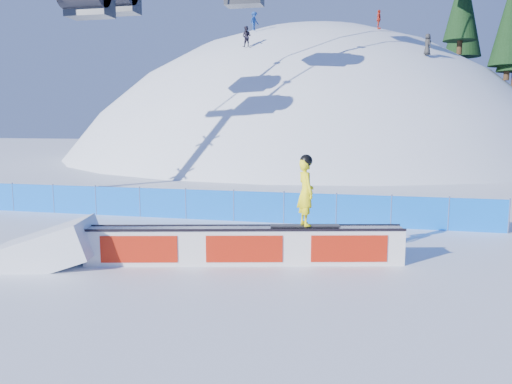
# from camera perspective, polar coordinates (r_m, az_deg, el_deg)

# --- Properties ---
(ground) EXTENTS (160.00, 160.00, 0.00)m
(ground) POSITION_cam_1_polar(r_m,az_deg,el_deg) (15.95, -10.28, -6.28)
(ground) COLOR white
(ground) RESTS_ON ground
(snow_hill) EXTENTS (64.00, 64.00, 64.00)m
(snow_hill) POSITION_cam_1_polar(r_m,az_deg,el_deg) (60.65, 6.14, -13.02)
(snow_hill) COLOR white
(snow_hill) RESTS_ON ground
(safety_fence) EXTENTS (22.05, 0.05, 1.30)m
(safety_fence) POSITION_cam_1_polar(r_m,az_deg,el_deg) (19.95, -5.32, -1.48)
(safety_fence) COLOR blue
(safety_fence) RESTS_ON ground
(rail_box) EXTENTS (8.69, 2.61, 1.05)m
(rail_box) POSITION_cam_1_polar(r_m,az_deg,el_deg) (13.88, -1.34, -6.13)
(rail_box) COLOR silver
(rail_box) RESTS_ON ground
(snow_ramp) EXTENTS (3.18, 2.39, 1.78)m
(snow_ramp) POSITION_cam_1_polar(r_m,az_deg,el_deg) (15.11, -22.82, -7.62)
(snow_ramp) COLOR white
(snow_ramp) RESTS_ON ground
(snowboarder) EXTENTS (1.93, 0.80, 1.99)m
(snowboarder) POSITION_cam_1_polar(r_m,az_deg,el_deg) (13.66, 5.70, 0.07)
(snowboarder) COLOR black
(snowboarder) RESTS_ON rail_box
(distant_skiers) EXTENTS (15.80, 6.97, 4.71)m
(distant_skiers) POSITION_cam_1_polar(r_m,az_deg,el_deg) (45.29, 6.44, 18.02)
(distant_skiers) COLOR black
(distant_skiers) RESTS_ON ground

